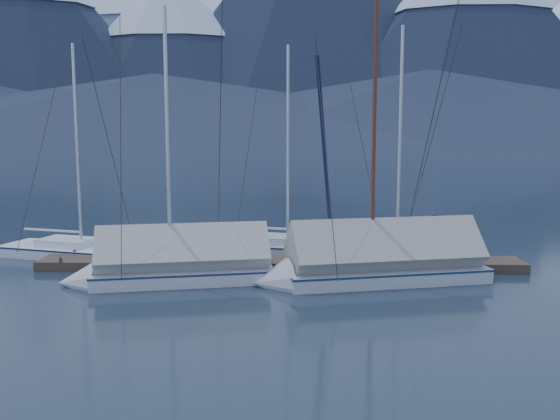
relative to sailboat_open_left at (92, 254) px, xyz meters
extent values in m
plane|color=black|center=(7.61, -3.56, -0.16)|extent=(1000.00, 1000.00, 0.00)
cone|color=#475675|center=(-102.39, 436.44, 74.84)|extent=(352.00, 352.00, 150.00)
cone|color=#475675|center=(47.61, 426.44, 69.84)|extent=(330.00, 330.00, 140.00)
cone|color=#475675|center=(187.61, 441.44, 62.34)|extent=(308.00, 308.00, 125.00)
cone|color=silver|center=(187.61, 441.44, 99.09)|extent=(133.24, 133.24, 52.50)
cone|color=#192133|center=(-132.39, 281.44, 57.34)|extent=(190.00, 190.00, 115.00)
cone|color=#192133|center=(-57.39, 291.44, 44.84)|extent=(171.00, 171.00, 90.00)
cone|color=silver|center=(-57.39, 291.44, 71.44)|extent=(73.97, 73.97, 37.80)
cone|color=#192133|center=(17.61, 306.44, 67.34)|extent=(228.00, 228.00, 135.00)
cone|color=#192133|center=(97.61, 286.44, 54.84)|extent=(190.00, 190.00, 110.00)
cone|color=#192133|center=(-52.39, 236.44, 14.84)|extent=(416.00, 416.00, 30.00)
cone|color=#192133|center=(67.61, 241.44, 15.84)|extent=(390.00, 390.00, 32.00)
cube|color=#382D23|center=(7.61, -1.56, 0.01)|extent=(18.00, 1.50, 0.34)
cube|color=black|center=(1.61, -1.56, -0.21)|extent=(3.00, 1.30, 0.30)
cube|color=black|center=(7.61, -1.56, -0.21)|extent=(3.00, 1.30, 0.30)
cube|color=black|center=(13.61, -1.56, -0.21)|extent=(3.00, 1.30, 0.30)
cylinder|color=#382D23|center=(-0.39, -0.86, 0.19)|extent=(0.12, 0.12, 0.35)
cylinder|color=#382D23|center=(-0.39, -2.26, 0.19)|extent=(0.12, 0.12, 0.35)
cylinder|color=#382D23|center=(2.61, -0.86, 0.19)|extent=(0.12, 0.12, 0.35)
cylinder|color=#382D23|center=(2.61, -2.26, 0.19)|extent=(0.12, 0.12, 0.35)
cylinder|color=#382D23|center=(5.61, -0.86, 0.19)|extent=(0.12, 0.12, 0.35)
cylinder|color=#382D23|center=(5.61, -2.26, 0.19)|extent=(0.12, 0.12, 0.35)
cylinder|color=#382D23|center=(8.61, -0.86, 0.19)|extent=(0.12, 0.12, 0.35)
cylinder|color=#382D23|center=(8.61, -2.26, 0.19)|extent=(0.12, 0.12, 0.35)
cylinder|color=#382D23|center=(11.61, -0.86, 0.19)|extent=(0.12, 0.12, 0.35)
cylinder|color=#382D23|center=(11.61, -2.26, 0.19)|extent=(0.12, 0.12, 0.35)
cylinder|color=#382D23|center=(14.61, -0.86, 0.19)|extent=(0.12, 0.12, 0.35)
cylinder|color=#382D23|center=(14.61, -2.26, 0.19)|extent=(0.12, 0.12, 0.35)
cube|color=white|center=(-0.86, 0.25, -0.04)|extent=(6.34, 3.59, 0.66)
cube|color=white|center=(-0.86, 0.25, -0.34)|extent=(5.22, 2.47, 0.30)
cube|color=#151C41|center=(-0.86, 0.25, 0.24)|extent=(6.40, 3.62, 0.06)
cone|color=white|center=(2.47, -0.71, -0.04)|extent=(1.59, 2.16, 1.93)
cube|color=white|center=(-1.15, 0.33, 0.44)|extent=(2.41, 1.93, 0.30)
cylinder|color=#B2B7BF|center=(-0.47, 0.14, 4.30)|extent=(0.12, 0.12, 8.03)
cylinder|color=#B2B7BF|center=(-1.82, 0.52, 0.89)|extent=(2.63, 0.83, 0.09)
cylinder|color=#26262B|center=(0.97, -0.28, 4.30)|extent=(0.86, 2.92, 8.03)
cube|color=silver|center=(7.49, 1.14, -0.04)|extent=(6.37, 3.63, 0.66)
cube|color=silver|center=(7.49, 1.14, -0.34)|extent=(5.24, 2.50, 0.30)
cube|color=#162643|center=(7.49, 1.14, 0.24)|extent=(6.43, 3.66, 0.06)
cone|color=silver|center=(10.82, 0.16, -0.04)|extent=(1.61, 2.17, 1.93)
cube|color=silver|center=(7.20, 1.22, 0.44)|extent=(2.43, 1.95, 0.30)
cylinder|color=#B2B7BF|center=(7.87, 1.02, 4.32)|extent=(0.12, 0.12, 8.06)
cylinder|color=#B2B7BF|center=(6.52, 1.42, 0.89)|extent=(2.64, 0.85, 0.09)
cylinder|color=#26262B|center=(9.32, 0.60, 4.32)|extent=(0.88, 2.93, 8.07)
cube|color=silver|center=(12.09, 1.30, -0.03)|extent=(6.95, 4.75, 0.73)
cube|color=silver|center=(12.09, 1.30, -0.36)|extent=(5.63, 3.44, 0.33)
cube|color=#1A284E|center=(12.09, 1.30, 0.28)|extent=(7.02, 4.80, 0.07)
cone|color=silver|center=(15.56, 2.88, -0.03)|extent=(1.98, 2.43, 2.12)
cube|color=silver|center=(11.79, 1.16, 0.50)|extent=(2.75, 2.37, 0.33)
cylinder|color=#B2B7BF|center=(12.49, 1.48, 4.75)|extent=(0.13, 0.13, 8.84)
cylinder|color=#B2B7BF|center=(11.08, 0.84, 1.00)|extent=(2.76, 1.33, 0.10)
cylinder|color=#26262B|center=(14.00, 2.17, 4.75)|extent=(1.41, 3.05, 8.85)
cube|color=silver|center=(11.21, -3.27, -0.03)|extent=(7.24, 3.91, 0.73)
cube|color=silver|center=(11.21, -3.27, -0.36)|extent=(5.99, 2.61, 0.33)
cube|color=#19304C|center=(11.21, -3.27, 0.28)|extent=(7.31, 3.95, 0.07)
cone|color=silver|center=(7.37, -4.14, -0.03)|extent=(1.71, 2.55, 2.34)
cylinder|color=#592819|center=(10.78, -3.37, 4.77)|extent=(0.13, 0.13, 8.87)
cylinder|color=#592819|center=(12.29, -3.02, 1.00)|extent=(3.04, 0.79, 0.10)
cylinder|color=#26262B|center=(9.10, -3.75, 4.77)|extent=(0.80, 3.38, 8.88)
cube|color=#97978D|center=(11.21, -3.27, 0.78)|extent=(6.92, 3.87, 2.48)
cube|color=silver|center=(4.37, -3.56, -0.03)|extent=(6.33, 3.32, 0.71)
cube|color=silver|center=(4.37, -3.56, -0.36)|extent=(5.25, 2.19, 0.32)
cube|color=navy|center=(4.37, -3.56, 0.27)|extent=(6.40, 3.35, 0.06)
cone|color=silver|center=(0.94, -4.27, -0.03)|extent=(1.58, 2.26, 2.07)
cylinder|color=#B2B7BF|center=(3.94, -3.65, 4.62)|extent=(0.13, 0.13, 8.60)
cylinder|color=#B2B7BF|center=(5.42, -3.35, 0.97)|extent=(2.67, 0.64, 0.10)
cylinder|color=#26262B|center=(2.47, -3.95, 4.62)|extent=(0.64, 2.98, 8.61)
cube|color=#A6A59B|center=(4.37, -3.56, 0.75)|extent=(6.05, 3.30, 2.19)
imported|color=black|center=(13.42, -1.36, 1.02)|extent=(0.44, 0.64, 1.68)
camera|label=1|loc=(8.12, -23.23, 4.91)|focal=38.00mm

